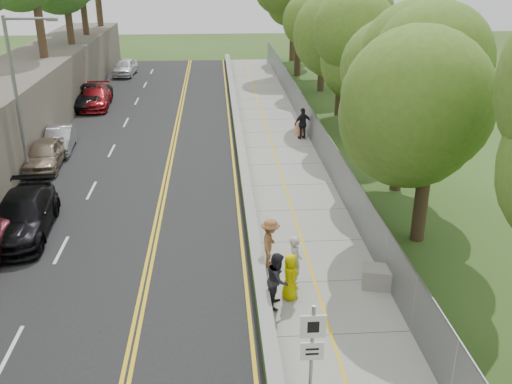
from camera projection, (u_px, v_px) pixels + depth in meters
ground at (258, 339)px, 17.00m from camera, size 140.00×140.00×0.00m
road at (137, 168)px, 30.43m from camera, size 11.20×66.00×0.04m
sidewalk at (284, 165)px, 30.95m from camera, size 4.20×66.00×0.05m
jersey_barrier at (242, 161)px, 30.69m from camera, size 0.42×66.00×0.60m
chainlink_fence at (323, 147)px, 30.71m from camera, size 0.04×66.00×2.00m
trees_fenceside at (375, 32)px, 28.54m from camera, size 7.00×66.00×14.00m
streetlight at (20, 88)px, 27.39m from camera, size 2.52×0.22×8.00m
signpost at (312, 349)px, 13.53m from camera, size 0.62×0.09×3.10m
construction_barrel at (299, 128)px, 35.59m from camera, size 0.56×0.56×0.93m
concrete_block at (378, 277)px, 19.49m from camera, size 1.22×1.04×0.71m
car_3 at (22, 216)px, 22.98m from camera, size 2.64×5.70×1.61m
car_4 at (45, 154)px, 30.18m from camera, size 1.95×4.42×1.48m
car_5 at (60, 139)px, 32.93m from camera, size 1.75×4.17×1.34m
car_6 at (88, 96)px, 42.30m from camera, size 3.00×5.84×1.57m
car_7 at (95, 97)px, 42.08m from camera, size 2.43×5.31×1.50m
car_8 at (125, 67)px, 53.19m from camera, size 2.09×4.56×1.52m
painter_0 at (290, 277)px, 18.65m from camera, size 0.71×0.90×1.61m
painter_1 at (295, 262)px, 19.24m from camera, size 0.50×0.72×1.92m
painter_2 at (278, 279)px, 18.24m from camera, size 0.92×1.06×1.88m
painter_3 at (270, 243)px, 20.55m from camera, size 0.92×1.31×1.86m
person_far at (303, 124)px, 34.80m from camera, size 1.23×0.84×1.93m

